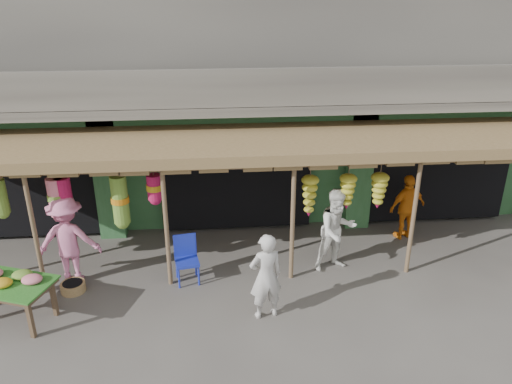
{
  "coord_description": "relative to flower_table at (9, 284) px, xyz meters",
  "views": [
    {
      "loc": [
        -0.55,
        -9.03,
        5.76
      ],
      "look_at": [
        0.37,
        1.0,
        1.47
      ],
      "focal_mm": 35.0,
      "sensor_mm": 36.0,
      "label": 1
    }
  ],
  "objects": [
    {
      "name": "awning",
      "position": [
        4.11,
        1.93,
        1.82
      ],
      "size": [
        14.0,
        2.7,
        2.79
      ],
      "color": "brown",
      "rests_on": "ground"
    },
    {
      "name": "person_front",
      "position": [
        4.58,
        -0.31,
        0.09
      ],
      "size": [
        0.7,
        0.54,
        1.7
      ],
      "primitive_type": "imported",
      "rotation": [
        0.0,
        0.0,
        3.38
      ],
      "color": "beige",
      "rests_on": "ground"
    },
    {
      "name": "basket_mid",
      "position": [
        0.82,
        0.82,
        -0.66
      ],
      "size": [
        0.65,
        0.65,
        0.19
      ],
      "primitive_type": "cylinder",
      "rotation": [
        0.0,
        0.0,
        0.42
      ],
      "color": "olive",
      "rests_on": "ground"
    },
    {
      "name": "blue_chair",
      "position": [
        3.09,
        1.06,
        -0.21
      ],
      "size": [
        0.54,
        0.55,
        0.98
      ],
      "rotation": [
        0.0,
        0.0,
        0.16
      ],
      "color": "#1C2CB8",
      "rests_on": "ground"
    },
    {
      "name": "person_shopper",
      "position": [
        0.75,
        1.25,
        0.19
      ],
      "size": [
        1.23,
        0.71,
        1.9
      ],
      "primitive_type": "imported",
      "rotation": [
        0.0,
        0.0,
        3.14
      ],
      "color": "pink",
      "rests_on": "ground"
    },
    {
      "name": "flower_table",
      "position": [
        0.0,
        0.0,
        0.0
      ],
      "size": [
        1.79,
        1.4,
        0.94
      ],
      "rotation": [
        0.0,
        0.0,
        -0.35
      ],
      "color": "#4F3C29",
      "rests_on": "ground"
    },
    {
      "name": "person_vendor",
      "position": [
        8.25,
        2.43,
        0.05
      ],
      "size": [
        1.02,
        0.64,
        1.61
      ],
      "primitive_type": "imported",
      "rotation": [
        0.0,
        0.0,
        3.42
      ],
      "color": "orange",
      "rests_on": "ground"
    },
    {
      "name": "ground",
      "position": [
        4.25,
        1.12,
        -0.76
      ],
      "size": [
        80.0,
        80.0,
        0.0
      ],
      "primitive_type": "plane",
      "color": "#514C47",
      "rests_on": "ground"
    },
    {
      "name": "building",
      "position": [
        4.25,
        5.99,
        2.61
      ],
      "size": [
        16.4,
        6.8,
        7.0
      ],
      "color": "gray",
      "rests_on": "ground"
    },
    {
      "name": "person_right",
      "position": [
        6.25,
        1.22,
        0.16
      ],
      "size": [
        1.04,
        0.9,
        1.83
      ],
      "primitive_type": "imported",
      "rotation": [
        0.0,
        0.0,
        0.26
      ],
      "color": "white",
      "rests_on": "ground"
    }
  ]
}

